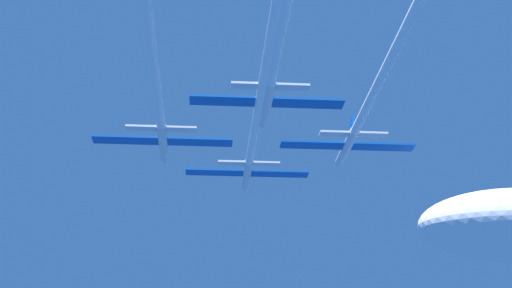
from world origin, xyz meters
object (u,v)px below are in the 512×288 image
Objects in this scene: jet_lead at (257,115)px; jet_right_wing at (379,83)px; jet_slot at (282,27)px; jet_left_wing at (156,82)px.

jet_right_wing is at bearing -36.37° from jet_lead.
jet_slot is (-12.72, -11.91, 0.03)m from jet_right_wing.
jet_left_wing is 1.00× the size of jet_slot.
jet_lead is at bearing 37.55° from jet_left_wing.
jet_left_wing is 26.18m from jet_right_wing.
jet_lead is at bearing 92.38° from jet_slot.
jet_left_wing is 0.94× the size of jet_right_wing.
jet_left_wing is (-12.53, -9.63, -0.59)m from jet_lead.
jet_left_wing is at bearing -142.45° from jet_lead.
jet_left_wing is 18.24m from jet_slot.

